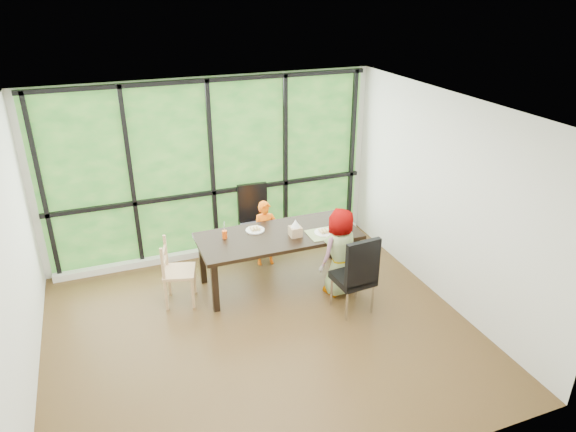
% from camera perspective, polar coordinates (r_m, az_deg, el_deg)
% --- Properties ---
extents(ground, '(5.00, 5.00, 0.00)m').
position_cam_1_polar(ground, '(6.46, -2.98, -12.61)').
color(ground, black).
rests_on(ground, ground).
extents(back_wall, '(5.00, 0.00, 5.00)m').
position_cam_1_polar(back_wall, '(7.75, -8.46, 5.14)').
color(back_wall, silver).
rests_on(back_wall, ground).
extents(foliage_backdrop, '(4.80, 0.02, 2.65)m').
position_cam_1_polar(foliage_backdrop, '(7.73, -8.42, 5.10)').
color(foliage_backdrop, '#1A4A1A').
rests_on(foliage_backdrop, back_wall).
extents(window_mullions, '(4.80, 0.06, 2.65)m').
position_cam_1_polar(window_mullions, '(7.70, -8.35, 5.01)').
color(window_mullions, black).
rests_on(window_mullions, back_wall).
extents(window_sill, '(4.80, 0.12, 0.10)m').
position_cam_1_polar(window_sill, '(8.19, -7.74, -3.68)').
color(window_sill, silver).
rests_on(window_sill, ground).
extents(dining_table, '(2.19, 0.95, 0.75)m').
position_cam_1_polar(dining_table, '(7.20, -1.03, -4.69)').
color(dining_table, black).
rests_on(dining_table, ground).
extents(chair_window_leather, '(0.49, 0.49, 1.08)m').
position_cam_1_polar(chair_window_leather, '(7.91, -3.56, -0.58)').
color(chair_window_leather, black).
rests_on(chair_window_leather, ground).
extents(chair_interior_leather, '(0.49, 0.49, 1.08)m').
position_cam_1_polar(chair_interior_leather, '(6.59, 7.20, -6.25)').
color(chair_interior_leather, black).
rests_on(chair_interior_leather, ground).
extents(chair_end_beech, '(0.49, 0.51, 0.90)m').
position_cam_1_polar(chair_end_beech, '(6.89, -11.92, -6.04)').
color(chair_end_beech, tan).
rests_on(chair_end_beech, ground).
extents(child_toddler, '(0.39, 0.27, 1.00)m').
position_cam_1_polar(child_toddler, '(7.62, -2.50, -1.92)').
color(child_toddler, '#F05A05').
rests_on(child_toddler, ground).
extents(child_older, '(0.69, 0.56, 1.23)m').
position_cam_1_polar(child_older, '(6.89, 5.55, -4.01)').
color(child_older, slate).
rests_on(child_older, ground).
extents(placemat, '(0.50, 0.37, 0.01)m').
position_cam_1_polar(placemat, '(7.06, 4.19, -1.92)').
color(placemat, tan).
rests_on(placemat, dining_table).
extents(plate_far, '(0.26, 0.26, 0.02)m').
position_cam_1_polar(plate_far, '(7.14, -3.65, -1.56)').
color(plate_far, white).
rests_on(plate_far, dining_table).
extents(plate_near, '(0.27, 0.27, 0.02)m').
position_cam_1_polar(plate_near, '(7.07, 3.99, -1.83)').
color(plate_near, white).
rests_on(plate_near, dining_table).
extents(orange_cup, '(0.07, 0.07, 0.11)m').
position_cam_1_polar(orange_cup, '(6.95, -7.01, -2.03)').
color(orange_cup, '#E64C0D').
rests_on(orange_cup, dining_table).
extents(green_cup, '(0.08, 0.08, 0.13)m').
position_cam_1_polar(green_cup, '(7.11, 6.58, -1.26)').
color(green_cup, green).
rests_on(green_cup, dining_table).
extents(white_mug, '(0.07, 0.07, 0.08)m').
position_cam_1_polar(white_mug, '(7.43, 6.15, -0.30)').
color(white_mug, white).
rests_on(white_mug, dining_table).
extents(tissue_box, '(0.16, 0.16, 0.13)m').
position_cam_1_polar(tissue_box, '(6.95, 0.83, -1.71)').
color(tissue_box, tan).
rests_on(tissue_box, dining_table).
extents(crepe_rolls_far, '(0.15, 0.12, 0.04)m').
position_cam_1_polar(crepe_rolls_far, '(7.13, -3.66, -1.37)').
color(crepe_rolls_far, tan).
rests_on(crepe_rolls_far, plate_far).
extents(crepe_rolls_near, '(0.15, 0.12, 0.04)m').
position_cam_1_polar(crepe_rolls_near, '(7.06, 4.00, -1.64)').
color(crepe_rolls_near, tan).
rests_on(crepe_rolls_near, plate_near).
extents(straw_white, '(0.01, 0.04, 0.20)m').
position_cam_1_polar(straw_white, '(6.91, -7.05, -1.33)').
color(straw_white, white).
rests_on(straw_white, orange_cup).
extents(straw_pink, '(0.01, 0.04, 0.20)m').
position_cam_1_polar(straw_pink, '(7.07, 6.62, -0.49)').
color(straw_pink, pink).
rests_on(straw_pink, green_cup).
extents(tissue, '(0.12, 0.12, 0.11)m').
position_cam_1_polar(tissue, '(6.90, 0.83, -0.80)').
color(tissue, white).
rests_on(tissue, tissue_box).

